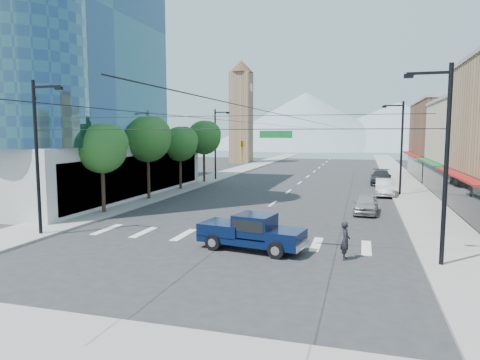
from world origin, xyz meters
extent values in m
plane|color=#28282B|center=(0.00, 0.00, 0.00)|extent=(160.00, 160.00, 0.00)
cube|color=gray|center=(-12.00, 40.00, 0.07)|extent=(4.00, 120.00, 0.15)
cube|color=gray|center=(12.00, 40.00, 0.07)|extent=(4.00, 120.00, 0.15)
cube|color=gray|center=(0.00, -12.00, 0.07)|extent=(28.00, 4.00, 0.15)
cube|color=#B7B7B2|center=(-26.50, 14.00, 2.50)|extent=(29.00, 26.00, 5.00)
cube|color=#325169|center=(-27.50, 15.00, 17.50)|extent=(24.00, 22.00, 25.00)
cube|color=brown|center=(20.00, 40.00, 5.00)|extent=(12.00, 18.00, 10.00)
cube|color=#8C6B4C|center=(-16.50, 62.00, 9.00)|extent=(4.00, 4.00, 18.00)
cone|color=brown|center=(-16.50, 62.00, 19.20)|extent=(4.80, 4.80, 2.40)
cone|color=gray|center=(-15.00, 150.00, 11.00)|extent=(80.00, 80.00, 22.00)
cone|color=gray|center=(20.00, 160.00, 9.00)|extent=(90.00, 90.00, 18.00)
cylinder|color=black|center=(-11.20, 6.00, 2.27)|extent=(0.28, 0.28, 4.55)
sphere|color=#1C541E|center=(-11.20, 6.00, 4.88)|extent=(3.64, 3.64, 3.64)
sphere|color=#1C541E|center=(-10.80, 6.30, 5.28)|extent=(2.86, 2.86, 2.86)
cylinder|color=black|center=(-11.20, 13.00, 2.55)|extent=(0.28, 0.28, 5.11)
sphere|color=#1C541E|center=(-11.20, 13.00, 5.47)|extent=(4.09, 4.09, 4.09)
sphere|color=#1C541E|center=(-10.80, 13.30, 5.88)|extent=(3.21, 3.21, 3.21)
cylinder|color=black|center=(-11.20, 20.00, 2.27)|extent=(0.28, 0.28, 4.55)
sphere|color=#1C541E|center=(-11.20, 20.00, 4.88)|extent=(3.64, 3.64, 3.64)
sphere|color=#1C541E|center=(-10.80, 20.30, 5.28)|extent=(2.86, 2.86, 2.86)
cylinder|color=black|center=(-11.20, 27.00, 2.55)|extent=(0.28, 0.28, 5.11)
sphere|color=#1C541E|center=(-11.20, 27.00, 5.47)|extent=(4.09, 4.09, 4.09)
sphere|color=#1C541E|center=(-10.80, 27.30, 5.88)|extent=(3.21, 3.21, 3.21)
cylinder|color=black|center=(-10.80, -1.00, 4.50)|extent=(0.20, 0.20, 9.00)
cylinder|color=black|center=(10.80, -1.00, 4.50)|extent=(0.20, 0.20, 9.00)
cylinder|color=black|center=(0.00, -1.00, 6.20)|extent=(21.60, 0.04, 0.04)
imported|color=gold|center=(1.50, -1.00, 5.15)|extent=(0.16, 0.20, 1.00)
cube|color=#0C6626|center=(3.20, -1.00, 5.95)|extent=(1.60, 0.06, 0.35)
cylinder|color=black|center=(-10.80, 30.00, 4.50)|extent=(0.20, 0.20, 9.00)
cube|color=black|center=(-9.90, 30.00, 8.60)|extent=(1.80, 0.12, 0.12)
cube|color=black|center=(-9.10, 30.00, 8.50)|extent=(0.40, 0.25, 0.18)
cylinder|color=black|center=(10.80, 22.00, 4.50)|extent=(0.20, 0.20, 9.00)
cube|color=black|center=(9.90, 22.00, 8.60)|extent=(1.80, 0.12, 0.12)
cube|color=black|center=(9.10, 22.00, 8.50)|extent=(0.40, 0.25, 0.18)
cube|color=#071438|center=(1.86, -0.50, 0.54)|extent=(5.70, 2.88, 0.35)
cube|color=#071438|center=(3.76, -0.83, 0.94)|extent=(1.88, 2.12, 0.54)
cube|color=#071438|center=(2.06, -0.53, 1.33)|extent=(2.16, 2.12, 1.09)
cube|color=black|center=(2.06, -0.53, 1.43)|extent=(1.97, 2.12, 0.59)
cube|color=#071438|center=(0.30, -0.23, 0.99)|extent=(2.58, 2.34, 0.64)
cube|color=silver|center=(4.54, -0.96, 0.54)|extent=(0.44, 1.87, 0.35)
cube|color=silver|center=(-0.82, -0.03, 0.54)|extent=(0.44, 1.87, 0.30)
cylinder|color=black|center=(3.41, -1.72, 0.42)|extent=(0.87, 0.43, 0.83)
cylinder|color=black|center=(3.73, 0.13, 0.42)|extent=(0.87, 0.43, 0.83)
cylinder|color=black|center=(0.00, -1.13, 0.42)|extent=(0.87, 0.43, 0.83)
cylinder|color=black|center=(0.32, 0.73, 0.42)|extent=(0.87, 0.43, 0.83)
imported|color=black|center=(6.59, -0.90, 0.92)|extent=(0.52, 0.72, 1.84)
imported|color=#A09FA4|center=(7.60, 11.59, 0.72)|extent=(1.94, 4.30, 1.43)
imported|color=silver|center=(9.40, 21.69, 0.81)|extent=(1.81, 4.93, 1.61)
imported|color=#2A2B2C|center=(9.40, 31.24, 0.83)|extent=(2.57, 5.83, 1.66)
camera|label=1|loc=(7.28, -21.42, 6.01)|focal=32.00mm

